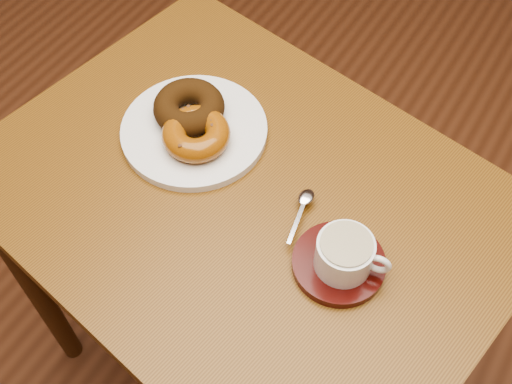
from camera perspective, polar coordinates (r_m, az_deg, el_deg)
The scene contains 8 objects.
ground at distance 1.70m, azimuth 8.81°, elevation -14.74°, with size 6.00×6.00×0.00m, color brown.
cafe_table at distance 1.09m, azimuth -0.89°, elevation -3.82°, with size 0.91×0.74×0.77m.
donut_plate at distance 1.06m, azimuth -5.51°, elevation 5.47°, with size 0.24×0.24×0.01m, color white.
donut_cinnamon at distance 1.06m, azimuth -5.98°, elevation 7.50°, with size 0.12×0.12×0.04m, color #351E0A.
donut_caramel at distance 1.02m, azimuth -5.35°, elevation 5.17°, with size 0.13×0.13×0.04m.
saucer at distance 0.92m, azimuth 7.35°, elevation -6.32°, with size 0.13×0.13×0.01m, color #370907.
coffee_cup at distance 0.89m, azimuth 7.96°, elevation -5.48°, with size 0.11×0.08×0.06m.
teaspoon at distance 0.96m, azimuth 4.32°, elevation -0.89°, with size 0.03×0.10×0.01m.
Camera 1 is at (0.09, -0.62, 1.58)m, focal length 45.00 mm.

